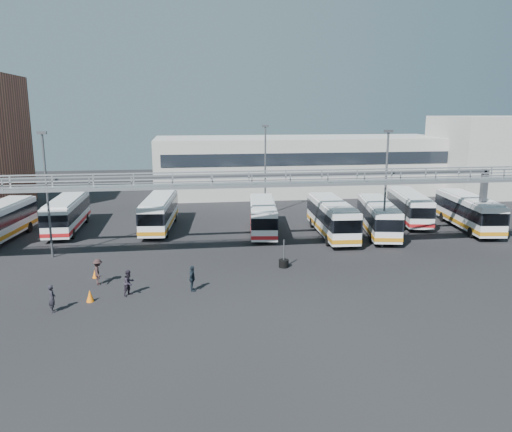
{
  "coord_description": "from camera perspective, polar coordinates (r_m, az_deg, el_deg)",
  "views": [
    {
      "loc": [
        -5.19,
        -33.33,
        11.83
      ],
      "look_at": [
        0.59,
        6.0,
        3.37
      ],
      "focal_mm": 35.0,
      "sensor_mm": 36.0,
      "label": 1
    }
  ],
  "objects": [
    {
      "name": "pedestrian_a",
      "position": [
        32.45,
        -22.28,
        -8.7
      ],
      "size": [
        0.59,
        0.72,
        1.7
      ],
      "primitive_type": "imported",
      "rotation": [
        0.0,
        0.0,
        1.91
      ],
      "color": "black",
      "rests_on": "ground"
    },
    {
      "name": "cone_right",
      "position": [
        37.89,
        -17.92,
        -6.28
      ],
      "size": [
        0.41,
        0.41,
        0.63
      ],
      "primitive_type": "cone",
      "rotation": [
        0.0,
        0.0,
        -0.03
      ],
      "color": "orange",
      "rests_on": "ground"
    },
    {
      "name": "bus_6",
      "position": [
        48.08,
        8.65,
        -0.05
      ],
      "size": [
        3.23,
        11.39,
        3.42
      ],
      "rotation": [
        0.0,
        0.0,
        -0.06
      ],
      "color": "silver",
      "rests_on": "ground"
    },
    {
      "name": "pedestrian_d",
      "position": [
        33.64,
        -7.3,
        -7.11
      ],
      "size": [
        0.6,
        1.08,
        1.74
      ],
      "primitive_type": "imported",
      "rotation": [
        0.0,
        0.0,
        1.39
      ],
      "color": "black",
      "rests_on": "ground"
    },
    {
      "name": "bus_8",
      "position": [
        55.8,
        17.08,
        1.11
      ],
      "size": [
        4.46,
        10.91,
        3.23
      ],
      "rotation": [
        0.0,
        0.0,
        -0.19
      ],
      "color": "silver",
      "rests_on": "ground"
    },
    {
      "name": "ground",
      "position": [
        35.75,
        0.47,
        -7.31
      ],
      "size": [
        140.0,
        140.0,
        0.0
      ],
      "primitive_type": "plane",
      "color": "black",
      "rests_on": "ground"
    },
    {
      "name": "bus_9",
      "position": [
        54.62,
        23.09,
        0.54
      ],
      "size": [
        4.02,
        11.44,
        3.4
      ],
      "rotation": [
        0.0,
        0.0,
        -0.13
      ],
      "color": "silver",
      "rests_on": "ground"
    },
    {
      "name": "bus_5",
      "position": [
        48.73,
        0.77,
        0.07
      ],
      "size": [
        3.7,
        10.6,
        3.15
      ],
      "rotation": [
        0.0,
        0.0,
        -0.13
      ],
      "color": "silver",
      "rests_on": "ground"
    },
    {
      "name": "bus_1",
      "position": [
        53.05,
        -20.77,
        0.37
      ],
      "size": [
        2.55,
        10.95,
        3.32
      ],
      "rotation": [
        0.0,
        0.0,
        -0.0
      ],
      "color": "silver",
      "rests_on": "ground"
    },
    {
      "name": "building_right",
      "position": [
        78.58,
        25.18,
        6.26
      ],
      "size": [
        14.0,
        12.0,
        11.0
      ],
      "primitive_type": "cube",
      "color": "#B2B2AD",
      "rests_on": "ground"
    },
    {
      "name": "light_pole_mid",
      "position": [
        44.27,
        14.61,
        3.7
      ],
      "size": [
        0.7,
        0.35,
        10.21
      ],
      "color": "#4C4F54",
      "rests_on": "ground"
    },
    {
      "name": "light_pole_back",
      "position": [
        56.42,
        1.07,
        5.8
      ],
      "size": [
        0.7,
        0.35,
        10.21
      ],
      "color": "#4C4F54",
      "rests_on": "ground"
    },
    {
      "name": "warehouse",
      "position": [
        73.79,
        5.18,
        5.87
      ],
      "size": [
        42.0,
        14.0,
        8.0
      ],
      "primitive_type": "cube",
      "color": "#9E9E99",
      "rests_on": "ground"
    },
    {
      "name": "gantry",
      "position": [
        40.05,
        -0.81,
        2.93
      ],
      "size": [
        51.4,
        5.15,
        7.1
      ],
      "color": "#979A9F",
      "rests_on": "ground"
    },
    {
      "name": "tire_stack",
      "position": [
        38.48,
        3.19,
        -5.34
      ],
      "size": [
        0.77,
        0.77,
        2.19
      ],
      "color": "black",
      "rests_on": "ground"
    },
    {
      "name": "bus_7",
      "position": [
        49.53,
        13.77,
        -0.02
      ],
      "size": [
        4.56,
        10.98,
        3.25
      ],
      "rotation": [
        0.0,
        0.0,
        -0.2
      ],
      "color": "silver",
      "rests_on": "ground"
    },
    {
      "name": "pedestrian_c",
      "position": [
        36.26,
        -17.61,
        -6.1
      ],
      "size": [
        0.91,
        1.29,
        1.82
      ],
      "primitive_type": "imported",
      "rotation": [
        0.0,
        0.0,
        1.78
      ],
      "color": "#2C1D1E",
      "rests_on": "ground"
    },
    {
      "name": "bus_3",
      "position": [
        51.18,
        -11.0,
        0.55
      ],
      "size": [
        3.64,
        11.21,
        3.35
      ],
      "rotation": [
        0.0,
        0.0,
        -0.1
      ],
      "color": "silver",
      "rests_on": "ground"
    },
    {
      "name": "cone_left",
      "position": [
        33.45,
        -18.44,
        -8.65
      ],
      "size": [
        0.57,
        0.57,
        0.77
      ],
      "primitive_type": "cone",
      "rotation": [
        0.0,
        0.0,
        0.2
      ],
      "color": "orange",
      "rests_on": "ground"
    },
    {
      "name": "light_pole_left",
      "position": [
        43.16,
        -22.81,
        2.94
      ],
      "size": [
        0.7,
        0.35,
        10.21
      ],
      "color": "#4C4F54",
      "rests_on": "ground"
    },
    {
      "name": "pedestrian_b",
      "position": [
        33.67,
        -14.31,
        -7.4
      ],
      "size": [
        1.03,
        1.05,
        1.71
      ],
      "primitive_type": "imported",
      "rotation": [
        0.0,
        0.0,
        0.89
      ],
      "color": "black",
      "rests_on": "ground"
    }
  ]
}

